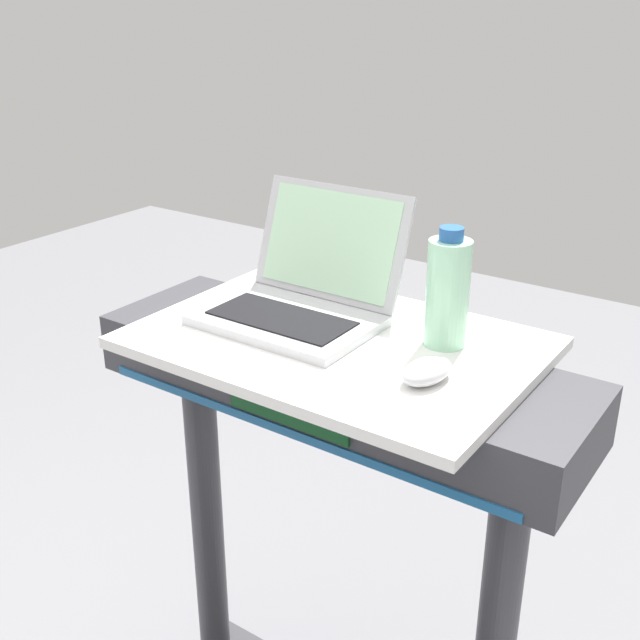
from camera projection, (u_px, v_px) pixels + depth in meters
name	position (u px, v px, depth m)	size (l,w,h in m)	color
desk_board	(336.00, 343.00, 1.36)	(0.68, 0.47, 0.02)	white
laptop	(302.00, 294.00, 1.42)	(0.31, 0.29, 0.22)	#B7B7BC
computer_mouse	(427.00, 371.00, 1.20)	(0.06, 0.10, 0.03)	#B2B2B7
water_bottle	(448.00, 291.00, 1.30)	(0.07, 0.07, 0.20)	#9EDBB2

